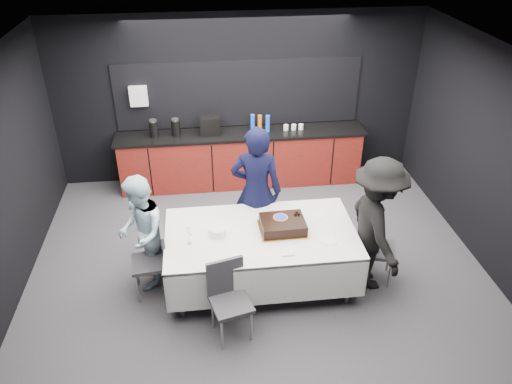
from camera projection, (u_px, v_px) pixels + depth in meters
ground at (257, 262)px, 6.80m from camera, size 6.00×6.00×0.00m
room_shell at (257, 137)px, 5.84m from camera, size 6.04×5.04×2.82m
kitchenette at (240, 154)px, 8.41m from camera, size 4.10×0.64×2.05m
party_table at (261, 241)px, 6.13m from camera, size 2.32×1.32×0.78m
cake_assembly at (283, 225)px, 6.07m from camera, size 0.59×0.48×0.18m
plate_stack at (218, 232)px, 5.99m from camera, size 0.20×0.20×0.10m
loose_plate_near at (239, 255)px, 5.67m from camera, size 0.19×0.19×0.01m
loose_plate_right_a at (319, 216)px, 6.36m from camera, size 0.18×0.18×0.01m
loose_plate_right_b at (329, 240)px, 5.92m from camera, size 0.22×0.22×0.01m
loose_plate_far at (266, 216)px, 6.36m from camera, size 0.18×0.18×0.01m
fork_pile at (287, 253)px, 5.68m from camera, size 0.15×0.10×0.02m
champagne_flute at (188, 232)px, 5.79m from camera, size 0.06×0.06×0.22m
chair_left at (155, 256)px, 6.05m from camera, size 0.47×0.47×0.92m
chair_right at (372, 243)px, 6.27m from camera, size 0.53×0.53×0.92m
chair_near at (229, 294)px, 5.49m from camera, size 0.51×0.51×0.92m
person_center at (256, 192)px, 6.60m from camera, size 0.75×0.58×1.85m
person_left at (141, 233)px, 6.08m from camera, size 0.61×0.76×1.51m
person_right at (376, 225)px, 6.00m from camera, size 0.73×1.18×1.77m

